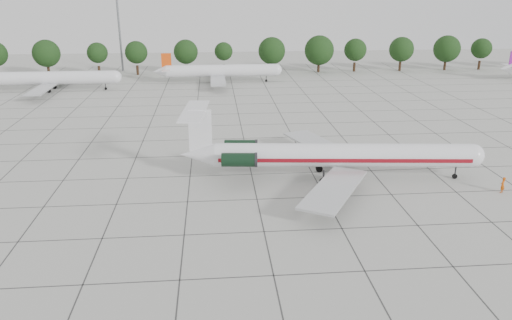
# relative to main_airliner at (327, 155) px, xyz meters

# --- Properties ---
(ground) EXTENTS (260.00, 260.00, 0.00)m
(ground) POSITION_rel_main_airliner_xyz_m (-9.35, -5.82, -3.18)
(ground) COLOR #B4B4AC
(ground) RESTS_ON ground
(apron_joints) EXTENTS (170.00, 170.00, 0.02)m
(apron_joints) POSITION_rel_main_airliner_xyz_m (-9.35, 9.18, -3.17)
(apron_joints) COLOR #383838
(apron_joints) RESTS_ON ground
(main_airliner) EXTENTS (38.35, 30.04, 9.00)m
(main_airliner) POSITION_rel_main_airliner_xyz_m (0.00, 0.00, 0.00)
(main_airliner) COLOR silver
(main_airliner) RESTS_ON ground
(ground_crew) EXTENTS (0.85, 0.81, 1.97)m
(ground_crew) POSITION_rel_main_airliner_xyz_m (19.98, -6.40, -2.20)
(ground_crew) COLOR #C54D0B
(ground_crew) RESTS_ON ground
(bg_airliner_b) EXTENTS (28.24, 27.20, 7.40)m
(bg_airliner_b) POSITION_rel_main_airliner_xyz_m (-50.37, 59.28, -0.27)
(bg_airliner_b) COLOR silver
(bg_airliner_b) RESTS_ON ground
(bg_airliner_c) EXTENTS (28.24, 27.20, 7.40)m
(bg_airliner_c) POSITION_rel_main_airliner_xyz_m (-11.96, 65.94, -0.27)
(bg_airliner_c) COLOR silver
(bg_airliner_c) RESTS_ON ground
(tree_line) EXTENTS (249.86, 8.44, 10.22)m
(tree_line) POSITION_rel_main_airliner_xyz_m (-21.03, 79.18, 2.80)
(tree_line) COLOR #332114
(tree_line) RESTS_ON ground
(floodlight_mast) EXTENTS (1.60, 1.60, 25.45)m
(floodlight_mast) POSITION_rel_main_airliner_xyz_m (-39.35, 86.18, 11.10)
(floodlight_mast) COLOR slate
(floodlight_mast) RESTS_ON ground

